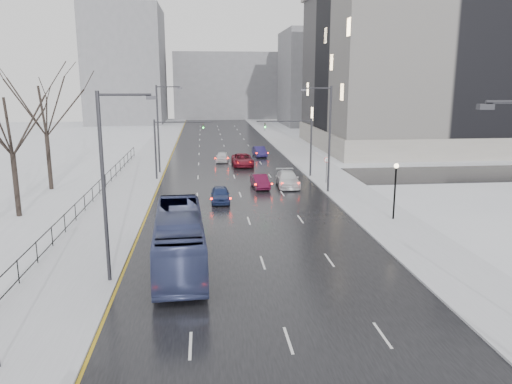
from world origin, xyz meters
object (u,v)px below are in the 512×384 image
object	(u,v)px
streetlight_r_mid	(327,134)
tree_park_e	(52,190)
streetlight_l_near	(108,179)
mast_signal_right	(301,140)
sedan_right_near	(260,181)
sedan_center_near	(220,194)
bus	(179,239)
sedan_center_far	(222,157)
lamppost_r_mid	(395,183)
sedan_right_far	(288,179)
tree_park_d	(20,217)
sedan_right_cross	(243,160)
mast_signal_left	(165,142)
streetlight_l_far	(160,125)
no_uturn_sign	(327,162)
sedan_right_distant	(260,151)

from	to	relation	value
streetlight_r_mid	tree_park_e	bearing A→B (deg)	171.37
streetlight_r_mid	streetlight_l_near	distance (m)	25.82
mast_signal_right	sedan_right_near	bearing A→B (deg)	-134.49
streetlight_l_near	sedan_center_near	xyz separation A→B (m)	(6.22, 17.29, -4.90)
bus	sedan_right_near	world-z (taller)	bus
sedan_center_far	streetlight_l_near	bearing A→B (deg)	-96.49
lamppost_r_mid	sedan_right_far	distance (m)	14.63
mast_signal_right	sedan_right_far	world-z (taller)	mast_signal_right
tree_park_d	sedan_right_far	xyz separation A→B (m)	(22.82, 9.18, 0.80)
tree_park_d	streetlight_r_mid	world-z (taller)	streetlight_r_mid
sedan_right_cross	mast_signal_left	bearing A→B (deg)	-138.38
mast_signal_right	sedan_center_far	xyz separation A→B (m)	(-8.27, 11.53, -3.40)
bus	sedan_center_far	xyz separation A→B (m)	(3.85, 37.40, -0.92)
streetlight_l_near	bus	world-z (taller)	streetlight_l_near
streetlight_r_mid	streetlight_l_far	xyz separation A→B (m)	(-16.33, 12.00, 0.00)
sedan_center_near	sedan_right_far	distance (m)	9.12
mast_signal_right	sedan_right_near	distance (m)	8.07
streetlight_l_near	sedan_center_near	size ratio (longest dim) A/B	2.51
streetlight_r_mid	sedan_right_far	world-z (taller)	streetlight_r_mid
streetlight_l_far	lamppost_r_mid	world-z (taller)	streetlight_l_far
lamppost_r_mid	sedan_center_far	distance (m)	31.94
streetlight_r_mid	streetlight_l_far	world-z (taller)	same
no_uturn_sign	sedan_center_near	xyz separation A→B (m)	(-11.14, -6.71, -1.58)
sedan_right_cross	sedan_center_far	distance (m)	4.24
streetlight_l_near	streetlight_l_far	bearing A→B (deg)	90.00
sedan_right_near	no_uturn_sign	bearing A→B (deg)	5.43
lamppost_r_mid	sedan_right_cross	bearing A→B (deg)	110.05
streetlight_l_far	sedan_right_far	world-z (taller)	streetlight_l_far
sedan_center_far	sedan_right_distant	distance (m)	6.91
streetlight_r_mid	mast_signal_right	xyz separation A→B (m)	(-0.84, 8.00, -1.51)
streetlight_l_near	mast_signal_right	xyz separation A→B (m)	(15.49, 28.00, -1.51)
tree_park_d	tree_park_e	bearing A→B (deg)	92.29
mast_signal_left	sedan_right_distant	bearing A→B (deg)	53.15
sedan_center_near	no_uturn_sign	bearing A→B (deg)	31.44
bus	streetlight_l_near	bearing A→B (deg)	-150.46
sedan_right_distant	tree_park_e	bearing A→B (deg)	-144.03
bus	sedan_right_distant	size ratio (longest dim) A/B	2.72
streetlight_r_mid	sedan_right_near	bearing A→B (deg)	155.01
tree_park_e	sedan_right_cross	world-z (taller)	tree_park_e
bus	sedan_right_distant	distance (m)	42.68
sedan_center_near	sedan_right_distant	xyz separation A→B (m)	(6.44, 26.49, 0.01)
tree_park_d	sedan_center_far	xyz separation A→B (m)	(16.85, 25.53, 0.71)
lamppost_r_mid	sedan_center_far	bearing A→B (deg)	112.02
lamppost_r_mid	sedan_right_distant	bearing A→B (deg)	100.89
bus	sedan_center_near	world-z (taller)	bus
mast_signal_left	tree_park_e	bearing A→B (deg)	-159.81
streetlight_l_far	streetlight_r_mid	bearing A→B (deg)	-36.30
tree_park_d	sedan_center_far	size ratio (longest dim) A/B	3.19
streetlight_r_mid	mast_signal_right	size ratio (longest dim) A/B	1.54
mast_signal_right	sedan_center_near	size ratio (longest dim) A/B	1.63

